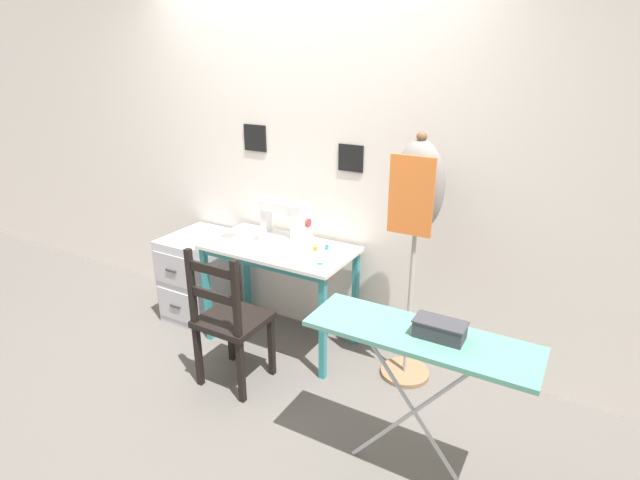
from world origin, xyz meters
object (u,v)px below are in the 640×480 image
object	(u,v)px
fabric_bowl	(230,238)
thread_spool_mid_table	(327,247)
wooden_chair	(230,321)
dress_form	(417,204)
storage_box	(440,329)
thread_spool_near_machine	(315,248)
ironing_board	(420,343)
sewing_machine	(288,226)
scissors	(324,263)
filing_cabinet	(199,275)

from	to	relation	value
fabric_bowl	thread_spool_mid_table	bearing A→B (deg)	16.90
thread_spool_mid_table	wooden_chair	size ratio (longest dim) A/B	0.05
wooden_chair	dress_form	distance (m)	1.34
storage_box	thread_spool_near_machine	bearing A→B (deg)	144.45
thread_spool_mid_table	storage_box	distance (m)	1.32
fabric_bowl	ironing_board	distance (m)	1.74
storage_box	fabric_bowl	bearing A→B (deg)	159.83
sewing_machine	storage_box	size ratio (longest dim) A/B	1.60
scissors	storage_box	size ratio (longest dim) A/B	0.46
filing_cabinet	dress_form	bearing A→B (deg)	1.19
ironing_board	scissors	bearing A→B (deg)	143.69
scissors	wooden_chair	bearing A→B (deg)	-133.06
thread_spool_near_machine	storage_box	world-z (taller)	storage_box
sewing_machine	filing_cabinet	bearing A→B (deg)	-179.67
wooden_chair	storage_box	bearing A→B (deg)	-6.94
sewing_machine	ironing_board	world-z (taller)	sewing_machine
sewing_machine	thread_spool_near_machine	bearing A→B (deg)	7.20
sewing_machine	filing_cabinet	distance (m)	1.04
scissors	dress_form	distance (m)	0.70
ironing_board	filing_cabinet	bearing A→B (deg)	159.88
scissors	dress_form	size ratio (longest dim) A/B	0.07
thread_spool_near_machine	thread_spool_mid_table	xyz separation A→B (m)	(0.06, 0.05, 0.00)
thread_spool_mid_table	thread_spool_near_machine	bearing A→B (deg)	-137.31
thread_spool_near_machine	filing_cabinet	size ratio (longest dim) A/B	0.06
wooden_chair	filing_cabinet	size ratio (longest dim) A/B	1.39
fabric_bowl	scissors	size ratio (longest dim) A/B	1.40
thread_spool_mid_table	dress_form	bearing A→B (deg)	-4.44
sewing_machine	fabric_bowl	size ratio (longest dim) A/B	2.47
sewing_machine	storage_box	bearing A→B (deg)	-30.30
wooden_chair	filing_cabinet	bearing A→B (deg)	144.20
filing_cabinet	dress_form	xyz separation A→B (m)	(1.75, 0.04, 0.84)
sewing_machine	fabric_bowl	bearing A→B (deg)	-163.25
wooden_chair	ironing_board	world-z (taller)	wooden_chair
thread_spool_near_machine	dress_form	size ratio (longest dim) A/B	0.03
fabric_bowl	thread_spool_near_machine	size ratio (longest dim) A/B	3.35
ironing_board	storage_box	size ratio (longest dim) A/B	4.56
ironing_board	wooden_chair	bearing A→B (deg)	172.03
fabric_bowl	dress_form	size ratio (longest dim) A/B	0.09
dress_form	thread_spool_near_machine	bearing A→B (deg)	-179.49
filing_cabinet	ironing_board	size ratio (longest dim) A/B	0.65
thread_spool_mid_table	wooden_chair	xyz separation A→B (m)	(-0.32, -0.67, -0.33)
thread_spool_near_machine	storage_box	distance (m)	1.34
thread_spool_mid_table	ironing_board	distance (m)	1.27
thread_spool_near_machine	fabric_bowl	bearing A→B (deg)	-166.26
fabric_bowl	storage_box	world-z (taller)	storage_box
thread_spool_near_machine	filing_cabinet	bearing A→B (deg)	-178.38
scissors	wooden_chair	world-z (taller)	wooden_chair
ironing_board	fabric_bowl	bearing A→B (deg)	158.50
fabric_bowl	dress_form	bearing A→B (deg)	6.88
sewing_machine	thread_spool_mid_table	distance (m)	0.30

